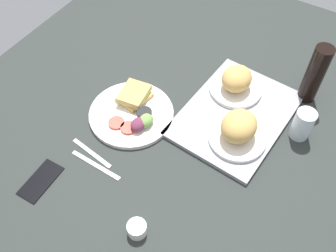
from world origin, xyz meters
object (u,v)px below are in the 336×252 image
(bread_plate_far, at_px, (238,129))
(fork, at_px, (92,153))
(serving_tray, at_px, (236,115))
(bread_plate_near, at_px, (236,82))
(cell_phone, at_px, (41,180))
(soda_bottle, at_px, (315,74))
(espresso_cup, at_px, (137,229))
(drinking_glass, at_px, (303,124))
(plate_with_salad, at_px, (133,112))
(knife, at_px, (96,165))

(bread_plate_far, height_order, fork, bread_plate_far)
(serving_tray, distance_m, fork, 0.51)
(bread_plate_near, distance_m, cell_phone, 0.75)
(serving_tray, bearing_deg, soda_bottle, 140.00)
(espresso_cup, xyz_separation_m, cell_phone, (0.02, -0.35, -0.02))
(espresso_cup, bearing_deg, serving_tray, 173.93)
(drinking_glass, xyz_separation_m, fork, (0.43, -0.55, -0.05))
(drinking_glass, bearing_deg, bread_plate_far, -52.12)
(plate_with_salad, bearing_deg, fork, -6.65)
(plate_with_salad, height_order, espresso_cup, plate_with_salad)
(bread_plate_near, distance_m, plate_with_salad, 0.39)
(drinking_glass, relative_size, fork, 0.66)
(serving_tray, distance_m, soda_bottle, 0.30)
(drinking_glass, bearing_deg, cell_phone, -46.52)
(fork, bearing_deg, knife, -29.00)
(bread_plate_near, height_order, fork, bread_plate_near)
(bread_plate_far, bearing_deg, soda_bottle, 156.58)
(bread_plate_far, bearing_deg, espresso_cup, -13.27)
(drinking_glass, bearing_deg, soda_bottle, -168.54)
(plate_with_salad, xyz_separation_m, cell_phone, (0.37, -0.09, -0.01))
(bread_plate_near, bearing_deg, soda_bottle, 116.17)
(plate_with_salad, xyz_separation_m, soda_bottle, (-0.40, 0.49, 0.10))
(serving_tray, distance_m, knife, 0.51)
(serving_tray, relative_size, bread_plate_near, 2.34)
(espresso_cup, relative_size, knife, 0.29)
(bread_plate_near, bearing_deg, plate_with_salad, -42.46)
(drinking_glass, xyz_separation_m, espresso_cup, (0.57, -0.27, -0.04))
(fork, height_order, knife, same)
(drinking_glass, distance_m, knife, 0.69)
(bread_plate_near, xyz_separation_m, fork, (0.49, -0.28, -0.05))
(soda_bottle, bearing_deg, knife, -36.89)
(drinking_glass, bearing_deg, knife, -48.30)
(bread_plate_far, xyz_separation_m, cell_phone, (0.46, -0.45, -0.06))
(plate_with_salad, distance_m, soda_bottle, 0.64)
(bread_plate_far, bearing_deg, knife, -46.55)
(soda_bottle, height_order, cell_phone, soda_bottle)
(serving_tray, xyz_separation_m, cell_phone, (0.55, -0.41, -0.00))
(soda_bottle, height_order, knife, soda_bottle)
(drinking_glass, height_order, knife, drinking_glass)
(bread_plate_far, bearing_deg, plate_with_salad, -76.34)
(serving_tray, distance_m, espresso_cup, 0.53)
(espresso_cup, distance_m, knife, 0.26)
(serving_tray, xyz_separation_m, plate_with_salad, (0.18, -0.31, 0.01))
(bread_plate_far, relative_size, plate_with_salad, 0.64)
(bread_plate_far, distance_m, cell_phone, 0.65)
(bread_plate_near, bearing_deg, knife, -25.07)
(cell_phone, bearing_deg, plate_with_salad, 163.76)
(serving_tray, relative_size, soda_bottle, 1.94)
(plate_with_salad, xyz_separation_m, drinking_glass, (-0.22, 0.53, 0.04))
(knife, bearing_deg, espresso_cup, -24.28)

